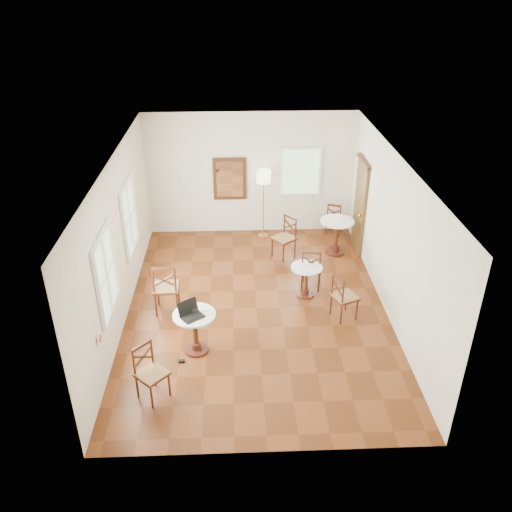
{
  "coord_description": "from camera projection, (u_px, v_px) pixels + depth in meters",
  "views": [
    {
      "loc": [
        -0.37,
        -8.54,
        5.85
      ],
      "look_at": [
        0.0,
        0.3,
        1.0
      ],
      "focal_mm": 36.91,
      "sensor_mm": 36.0,
      "label": 1
    }
  ],
  "objects": [
    {
      "name": "laptop",
      "position": [
        190.0,
        313.0,
        8.72
      ],
      "size": [
        0.47,
        0.45,
        0.26
      ],
      "rotation": [
        0.0,
        0.0,
        0.62
      ],
      "color": "black",
      "rests_on": "cafe_table_near"
    },
    {
      "name": "cafe_table_near",
      "position": [
        195.0,
        328.0,
        8.94
      ],
      "size": [
        0.73,
        0.73,
        0.77
      ],
      "color": "#471D11",
      "rests_on": "ground"
    },
    {
      "name": "chair_near_b",
      "position": [
        151.0,
        373.0,
        7.98
      ],
      "size": [
        0.6,
        0.6,
        0.92
      ],
      "rotation": [
        0.0,
        0.0,
        0.82
      ],
      "color": "#471D11",
      "rests_on": "ground"
    },
    {
      "name": "ground",
      "position": [
        257.0,
        308.0,
        10.31
      ],
      "size": [
        7.0,
        7.0,
        0.0
      ],
      "primitive_type": "plane",
      "color": "#622C10",
      "rests_on": "ground"
    },
    {
      "name": "cafe_table_mid",
      "position": [
        306.0,
        278.0,
        10.52
      ],
      "size": [
        0.63,
        0.63,
        0.67
      ],
      "color": "#471D11",
      "rests_on": "ground"
    },
    {
      "name": "chair_mid_b",
      "position": [
        344.0,
        297.0,
        9.82
      ],
      "size": [
        0.57,
        0.57,
        0.93
      ],
      "rotation": [
        0.0,
        0.0,
        1.98
      ],
      "color": "#471D11",
      "rests_on": "ground"
    },
    {
      "name": "mouse",
      "position": [
        186.0,
        308.0,
        8.93
      ],
      "size": [
        0.11,
        0.08,
        0.04
      ],
      "primitive_type": "ellipsoid",
      "rotation": [
        0.0,
        0.0,
        0.3
      ],
      "color": "black",
      "rests_on": "cafe_table_near"
    },
    {
      "name": "chair_mid_a",
      "position": [
        311.0,
        268.0,
        10.76
      ],
      "size": [
        0.51,
        0.51,
        0.92
      ],
      "rotation": [
        0.0,
        0.0,
        2.92
      ],
      "color": "#471D11",
      "rests_on": "ground"
    },
    {
      "name": "navy_mug",
      "position": [
        193.0,
        306.0,
        8.94
      ],
      "size": [
        0.1,
        0.07,
        0.08
      ],
      "color": "black",
      "rests_on": "cafe_table_near"
    },
    {
      "name": "room_shell",
      "position": [
        253.0,
        214.0,
        9.64
      ],
      "size": [
        5.02,
        7.02,
        3.01
      ],
      "color": "silver",
      "rests_on": "ground"
    },
    {
      "name": "chair_back_a",
      "position": [
        335.0,
        218.0,
        13.0
      ],
      "size": [
        0.51,
        0.51,
        0.84
      ],
      "rotation": [
        0.0,
        0.0,
        2.72
      ],
      "color": "#471D11",
      "rests_on": "ground"
    },
    {
      "name": "power_adapter",
      "position": [
        181.0,
        361.0,
        8.88
      ],
      "size": [
        0.1,
        0.06,
        0.04
      ],
      "primitive_type": "cube",
      "color": "black",
      "rests_on": "ground"
    },
    {
      "name": "cafe_table_back",
      "position": [
        336.0,
        233.0,
        12.08
      ],
      "size": [
        0.78,
        0.78,
        0.82
      ],
      "color": "#471D11",
      "rests_on": "ground"
    },
    {
      "name": "chair_near_a",
      "position": [
        166.0,
        287.0,
        9.98
      ],
      "size": [
        0.5,
        0.5,
        1.06
      ],
      "rotation": [
        0.0,
        0.0,
        3.17
      ],
      "color": "#471D11",
      "rests_on": "ground"
    },
    {
      "name": "chair_back_b",
      "position": [
        285.0,
        238.0,
        11.92
      ],
      "size": [
        0.63,
        0.63,
        0.98
      ],
      "rotation": [
        0.0,
        0.0,
        -0.9
      ],
      "color": "#471D11",
      "rests_on": "ground"
    },
    {
      "name": "water_glass",
      "position": [
        195.0,
        311.0,
        8.77
      ],
      "size": [
        0.07,
        0.07,
        0.11
      ],
      "primitive_type": "cylinder",
      "color": "white",
      "rests_on": "cafe_table_near"
    },
    {
      "name": "floor_lamp",
      "position": [
        264.0,
        181.0,
        12.38
      ],
      "size": [
        0.33,
        0.33,
        1.71
      ],
      "color": "#BF8C3F",
      "rests_on": "ground"
    }
  ]
}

